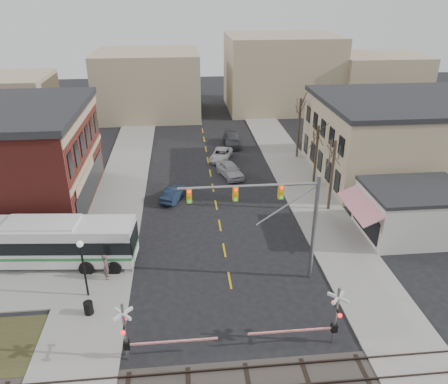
{
  "coord_description": "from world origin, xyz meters",
  "views": [
    {
      "loc": [
        -2.95,
        -23.49,
        19.23
      ],
      "look_at": [
        0.33,
        9.51,
        3.5
      ],
      "focal_mm": 35.0,
      "sensor_mm": 36.0,
      "label": 1
    }
  ],
  "objects_px": {
    "trash_bin": "(89,308)",
    "car_d": "(232,140)",
    "traffic_signal_mast": "(278,209)",
    "pedestrian_near": "(106,267)",
    "street_lamp": "(82,257)",
    "pedestrian_far": "(92,239)",
    "rr_crossing_west": "(133,332)",
    "rr_crossing_east": "(328,317)",
    "transit_bus": "(45,242)",
    "car_a": "(230,170)",
    "car_c": "(221,155)",
    "car_b": "(174,193)"
  },
  "relations": [
    {
      "from": "trash_bin",
      "to": "car_d",
      "type": "xyz_separation_m",
      "value": [
        12.95,
        31.93,
        0.2
      ]
    },
    {
      "from": "traffic_signal_mast",
      "to": "pedestrian_near",
      "type": "bearing_deg",
      "value": 174.6
    },
    {
      "from": "street_lamp",
      "to": "traffic_signal_mast",
      "type": "bearing_deg",
      "value": 3.0
    },
    {
      "from": "car_d",
      "to": "pedestrian_far",
      "type": "xyz_separation_m",
      "value": [
        -13.95,
        -24.26,
        0.3
      ]
    },
    {
      "from": "rr_crossing_west",
      "to": "rr_crossing_east",
      "type": "height_order",
      "value": "same"
    },
    {
      "from": "rr_crossing_east",
      "to": "trash_bin",
      "type": "relative_size",
      "value": 6.47
    },
    {
      "from": "traffic_signal_mast",
      "to": "pedestrian_near",
      "type": "distance_m",
      "value": 12.85
    },
    {
      "from": "transit_bus",
      "to": "rr_crossing_west",
      "type": "bearing_deg",
      "value": -54.07
    },
    {
      "from": "rr_crossing_west",
      "to": "pedestrian_near",
      "type": "height_order",
      "value": "rr_crossing_west"
    },
    {
      "from": "rr_crossing_east",
      "to": "trash_bin",
      "type": "xyz_separation_m",
      "value": [
        -14.39,
        3.88,
        -1.42
      ]
    },
    {
      "from": "car_a",
      "to": "car_c",
      "type": "relative_size",
      "value": 0.98
    },
    {
      "from": "transit_bus",
      "to": "pedestrian_near",
      "type": "relative_size",
      "value": 6.88
    },
    {
      "from": "pedestrian_far",
      "to": "rr_crossing_west",
      "type": "bearing_deg",
      "value": -93.6
    },
    {
      "from": "rr_crossing_west",
      "to": "street_lamp",
      "type": "relative_size",
      "value": 1.3
    },
    {
      "from": "trash_bin",
      "to": "pedestrian_near",
      "type": "relative_size",
      "value": 0.44
    },
    {
      "from": "transit_bus",
      "to": "car_a",
      "type": "relative_size",
      "value": 2.95
    },
    {
      "from": "car_a",
      "to": "rr_crossing_east",
      "type": "bearing_deg",
      "value": -100.72
    },
    {
      "from": "car_a",
      "to": "car_d",
      "type": "xyz_separation_m",
      "value": [
        1.41,
        10.4,
        -0.03
      ]
    },
    {
      "from": "rr_crossing_east",
      "to": "street_lamp",
      "type": "bearing_deg",
      "value": 158.75
    },
    {
      "from": "rr_crossing_east",
      "to": "car_b",
      "type": "bearing_deg",
      "value": 114.06
    },
    {
      "from": "car_b",
      "to": "street_lamp",
      "type": "bearing_deg",
      "value": 91.75
    },
    {
      "from": "car_a",
      "to": "pedestrian_near",
      "type": "height_order",
      "value": "pedestrian_near"
    },
    {
      "from": "car_a",
      "to": "pedestrian_far",
      "type": "bearing_deg",
      "value": -149.26
    },
    {
      "from": "traffic_signal_mast",
      "to": "rr_crossing_east",
      "type": "distance_m",
      "value": 7.65
    },
    {
      "from": "rr_crossing_west",
      "to": "car_d",
      "type": "xyz_separation_m",
      "value": [
        9.66,
        35.96,
        -1.21
      ]
    },
    {
      "from": "pedestrian_near",
      "to": "rr_crossing_east",
      "type": "bearing_deg",
      "value": -121.09
    },
    {
      "from": "trash_bin",
      "to": "rr_crossing_east",
      "type": "bearing_deg",
      "value": -15.09
    },
    {
      "from": "transit_bus",
      "to": "rr_crossing_west",
      "type": "relative_size",
      "value": 2.43
    },
    {
      "from": "trash_bin",
      "to": "pedestrian_near",
      "type": "xyz_separation_m",
      "value": [
        0.66,
        3.68,
        0.56
      ]
    },
    {
      "from": "car_c",
      "to": "pedestrian_near",
      "type": "relative_size",
      "value": 2.37
    },
    {
      "from": "pedestrian_near",
      "to": "traffic_signal_mast",
      "type": "bearing_deg",
      "value": -97.65
    },
    {
      "from": "rr_crossing_west",
      "to": "car_d",
      "type": "height_order",
      "value": "rr_crossing_west"
    },
    {
      "from": "car_a",
      "to": "transit_bus",
      "type": "bearing_deg",
      "value": -152.73
    },
    {
      "from": "traffic_signal_mast",
      "to": "car_a",
      "type": "relative_size",
      "value": 2.03
    },
    {
      "from": "traffic_signal_mast",
      "to": "car_b",
      "type": "distance_m",
      "value": 16.36
    },
    {
      "from": "trash_bin",
      "to": "car_a",
      "type": "xyz_separation_m",
      "value": [
        11.54,
        21.53,
        0.23
      ]
    },
    {
      "from": "car_a",
      "to": "pedestrian_far",
      "type": "relative_size",
      "value": 2.47
    },
    {
      "from": "car_a",
      "to": "car_d",
      "type": "bearing_deg",
      "value": 65.15
    },
    {
      "from": "rr_crossing_east",
      "to": "car_d",
      "type": "bearing_deg",
      "value": 92.3
    },
    {
      "from": "rr_crossing_west",
      "to": "car_c",
      "type": "distance_m",
      "value": 31.75
    },
    {
      "from": "rr_crossing_east",
      "to": "car_d",
      "type": "distance_m",
      "value": 35.86
    },
    {
      "from": "pedestrian_near",
      "to": "trash_bin",
      "type": "bearing_deg",
      "value": 167.64
    },
    {
      "from": "rr_crossing_east",
      "to": "pedestrian_far",
      "type": "xyz_separation_m",
      "value": [
        -15.39,
        11.55,
        -0.91
      ]
    },
    {
      "from": "rr_crossing_east",
      "to": "street_lamp",
      "type": "height_order",
      "value": "street_lamp"
    },
    {
      "from": "rr_crossing_east",
      "to": "car_b",
      "type": "height_order",
      "value": "rr_crossing_east"
    },
    {
      "from": "trash_bin",
      "to": "pedestrian_far",
      "type": "relative_size",
      "value": 0.46
    },
    {
      "from": "transit_bus",
      "to": "car_a",
      "type": "distance_m",
      "value": 21.95
    },
    {
      "from": "pedestrian_far",
      "to": "car_d",
      "type": "bearing_deg",
      "value": 36.38
    },
    {
      "from": "street_lamp",
      "to": "transit_bus",
      "type": "bearing_deg",
      "value": 130.77
    },
    {
      "from": "street_lamp",
      "to": "pedestrian_near",
      "type": "relative_size",
      "value": 2.17
    }
  ]
}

